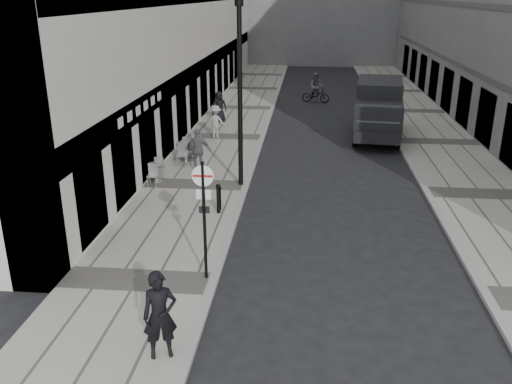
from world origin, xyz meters
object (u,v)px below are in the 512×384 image
panel_van (378,107)px  lamppost (240,84)px  sign_post (204,205)px  cyclist (316,91)px  walking_man (160,315)px

panel_van → lamppost: bearing=-119.6°
sign_post → cyclist: bearing=83.3°
lamppost → cyclist: (3.06, 17.92, -3.26)m
walking_man → sign_post: sign_post is taller
sign_post → panel_van: size_ratio=0.51×
panel_van → sign_post: bearing=-104.8°
sign_post → lamppost: bearing=90.2°
lamppost → panel_van: size_ratio=1.11×
walking_man → cyclist: size_ratio=0.94×
walking_man → panel_van: 20.50m
sign_post → cyclist: (3.06, 25.43, -1.39)m
walking_man → cyclist: walking_man is taller
panel_van → cyclist: 9.90m
walking_man → cyclist: 28.97m
sign_post → panel_van: (6.22, 16.08, -0.56)m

